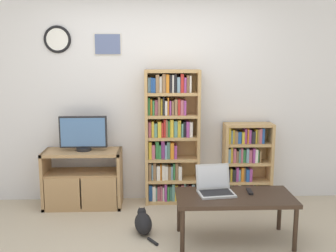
# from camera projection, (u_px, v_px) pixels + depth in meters

# --- Properties ---
(wall_back) EXTENTS (7.08, 0.09, 2.60)m
(wall_back) POSITION_uv_depth(u_px,v_px,m) (150.00, 97.00, 4.88)
(wall_back) COLOR silver
(wall_back) RESTS_ON ground_plane
(tv_stand) EXTENTS (0.93, 0.42, 0.69)m
(tv_stand) POSITION_uv_depth(u_px,v_px,m) (83.00, 179.00, 4.75)
(tv_stand) COLOR tan
(tv_stand) RESTS_ON ground_plane
(television) EXTENTS (0.56, 0.18, 0.42)m
(television) POSITION_uv_depth(u_px,v_px,m) (83.00, 134.00, 4.67)
(television) COLOR black
(television) RESTS_ON tv_stand
(bookshelf_tall) EXTENTS (0.66, 0.25, 1.65)m
(bookshelf_tall) POSITION_uv_depth(u_px,v_px,m) (170.00, 138.00, 4.82)
(bookshelf_tall) COLOR tan
(bookshelf_tall) RESTS_ON ground_plane
(bookshelf_short) EXTENTS (0.60, 0.25, 0.99)m
(bookshelf_short) POSITION_uv_depth(u_px,v_px,m) (245.00, 163.00, 4.91)
(bookshelf_short) COLOR tan
(bookshelf_short) RESTS_ON ground_plane
(coffee_table) EXTENTS (1.14, 0.55, 0.47)m
(coffee_table) POSITION_uv_depth(u_px,v_px,m) (235.00, 200.00, 3.84)
(coffee_table) COLOR #332319
(coffee_table) RESTS_ON ground_plane
(laptop) EXTENTS (0.38, 0.34, 0.27)m
(laptop) POSITION_uv_depth(u_px,v_px,m) (215.00, 186.00, 3.90)
(laptop) COLOR #B7BABC
(laptop) RESTS_ON coffee_table
(remote_near_laptop) EXTENTS (0.05, 0.16, 0.02)m
(remote_near_laptop) POSITION_uv_depth(u_px,v_px,m) (250.00, 191.00, 3.92)
(remote_near_laptop) COLOR black
(remote_near_laptop) RESTS_ON coffee_table
(cat) EXTENTS (0.27, 0.46, 0.26)m
(cat) POSITION_uv_depth(u_px,v_px,m) (143.00, 223.00, 4.07)
(cat) COLOR black
(cat) RESTS_ON ground_plane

